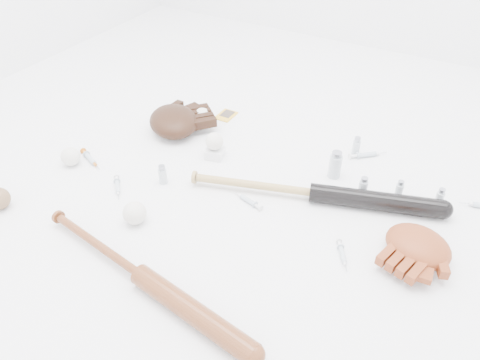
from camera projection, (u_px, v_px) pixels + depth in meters
The scene contains 21 objects.
bat_dark at pixel (313, 193), 1.56m from camera, with size 0.88×0.06×0.06m, color black, non-canonical shape.
bat_wood at pixel (141, 275), 1.29m from camera, with size 0.82×0.06×0.06m, color brown, non-canonical shape.
glove_dark at pixel (174, 121), 1.90m from camera, with size 0.28×0.28×0.10m, color black, non-canonical shape.
glove_tan at pixel (418, 246), 1.36m from camera, with size 0.23×0.23×0.08m, color brown, non-canonical shape.
trading_card at pixel (226, 115), 2.02m from camera, with size 0.07×0.09×0.01m, color gold.
pedestal at pixel (215, 153), 1.77m from camera, with size 0.07×0.07×0.04m, color white.
baseball_on_pedestal at pixel (214, 141), 1.74m from camera, with size 0.07×0.07×0.07m, color silver.
baseball_left at pixel (71, 157), 1.72m from camera, with size 0.07×0.07×0.07m, color silver.
baseball_upper at pixel (202, 117), 1.95m from camera, with size 0.07×0.07×0.07m, color silver.
baseball_mid at pixel (135, 213), 1.48m from camera, with size 0.08×0.08×0.08m, color silver.
syringe_0 at pixel (90, 159), 1.76m from camera, with size 0.16×0.03×0.02m, color #ADBCC6, non-canonical shape.
syringe_1 at pixel (248, 200), 1.57m from camera, with size 0.14×0.02×0.02m, color #ADBCC6, non-canonical shape.
syringe_2 at pixel (367, 155), 1.78m from camera, with size 0.17×0.03×0.02m, color #ADBCC6, non-canonical shape.
syringe_3 at pixel (343, 255), 1.38m from camera, with size 0.13×0.02×0.02m, color #ADBCC6, non-canonical shape.
syringe_5 at pixel (117, 187), 1.63m from camera, with size 0.14×0.02×0.02m, color #ADBCC6, non-canonical shape.
vial_0 at pixel (399, 189), 1.58m from camera, with size 0.03×0.03×0.07m, color silver.
vial_1 at pixel (440, 197), 1.54m from camera, with size 0.03×0.03×0.07m, color silver.
vial_2 at pixel (363, 187), 1.58m from camera, with size 0.03×0.03×0.08m, color silver.
vial_3 at pixel (335, 164), 1.66m from camera, with size 0.04×0.04×0.10m, color silver.
vial_4 at pixel (163, 174), 1.64m from camera, with size 0.03×0.03×0.07m, color silver.
vial_5 at pixel (356, 146), 1.78m from camera, with size 0.03×0.03×0.07m, color silver.
Camera 1 is at (0.56, -1.06, 1.03)m, focal length 35.00 mm.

